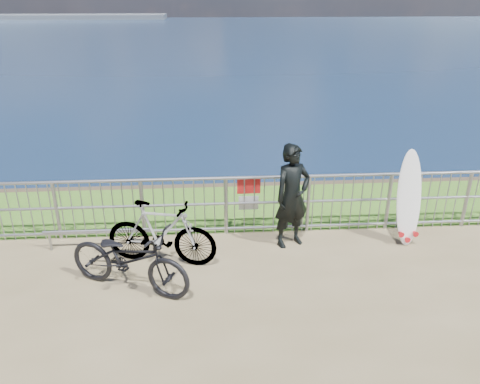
{
  "coord_description": "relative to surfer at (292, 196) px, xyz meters",
  "views": [
    {
      "loc": [
        -0.76,
        -6.05,
        4.15
      ],
      "look_at": [
        -0.27,
        1.2,
        1.0
      ],
      "focal_mm": 35.0,
      "sensor_mm": 36.0,
      "label": 1
    }
  ],
  "objects": [
    {
      "name": "surfer",
      "position": [
        0.0,
        0.0,
        0.0
      ],
      "size": [
        0.79,
        0.68,
        1.84
      ],
      "primitive_type": "imported",
      "rotation": [
        0.0,
        0.0,
        0.43
      ],
      "color": "black",
      "rests_on": "ground"
    },
    {
      "name": "bicycle_far",
      "position": [
        -2.2,
        -0.48,
        -0.37
      ],
      "size": [
        1.89,
        0.93,
        1.1
      ],
      "primitive_type": "imported",
      "rotation": [
        0.0,
        0.0,
        1.33
      ],
      "color": "black",
      "rests_on": "ground"
    },
    {
      "name": "seascape",
      "position": [
        -44.36,
        146.34,
        -4.95
      ],
      "size": [
        260.0,
        260.0,
        5.0
      ],
      "color": "brown",
      "rests_on": "ground"
    },
    {
      "name": "grass_strip",
      "position": [
        -0.61,
        1.56,
        -0.91
      ],
      "size": [
        120.0,
        120.0,
        0.0
      ],
      "primitive_type": "plane",
      "color": "#396E1E",
      "rests_on": "ground"
    },
    {
      "name": "surfboard",
      "position": [
        2.03,
        -0.06,
        -0.14
      ],
      "size": [
        0.46,
        0.42,
        1.7
      ],
      "color": "white",
      "rests_on": "ground"
    },
    {
      "name": "railing",
      "position": [
        -0.6,
        0.46,
        -0.34
      ],
      "size": [
        10.06,
        0.1,
        1.13
      ],
      "color": "gray",
      "rests_on": "ground"
    },
    {
      "name": "bike_rack",
      "position": [
        -3.36,
        0.04,
        -0.61
      ],
      "size": [
        1.81,
        0.05,
        0.38
      ],
      "color": "gray",
      "rests_on": "ground"
    },
    {
      "name": "bicycle_near",
      "position": [
        -2.61,
        -1.19,
        -0.4
      ],
      "size": [
        2.1,
        1.46,
        1.04
      ],
      "primitive_type": "imported",
      "rotation": [
        0.0,
        0.0,
        1.14
      ],
      "color": "black",
      "rests_on": "ground"
    }
  ]
}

